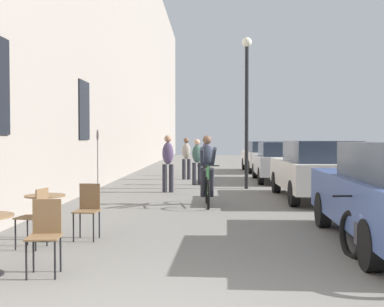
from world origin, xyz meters
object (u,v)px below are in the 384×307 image
(pedestrian_furthest, at_px, (206,154))
(parked_car_third, at_px, (279,161))
(cafe_chair_mid_toward_wall, at_px, (36,214))
(pedestrian_far, at_px, (186,156))
(parked_car_fourth, at_px, (264,156))
(pedestrian_near, at_px, (168,160))
(street_lamp, at_px, (247,93))
(parked_motorcycle, at_px, (377,239))
(parked_car_second, at_px, (316,169))
(cyclist_on_bicycle, at_px, (207,172))
(cafe_chair_mid_toward_street, at_px, (88,207))
(cafe_table_mid, at_px, (45,207))
(pedestrian_mid, at_px, (197,159))
(cafe_chair_near_toward_wall, at_px, (45,231))

(pedestrian_furthest, distance_m, parked_car_third, 3.85)
(cafe_chair_mid_toward_wall, height_order, pedestrian_far, pedestrian_far)
(parked_car_fourth, bearing_deg, cafe_chair_mid_toward_wall, -107.61)
(pedestrian_near, height_order, parked_car_fourth, pedestrian_near)
(pedestrian_far, xyz_separation_m, street_lamp, (2.12, -3.47, 2.17))
(parked_motorcycle, bearing_deg, pedestrian_furthest, 98.24)
(pedestrian_far, bearing_deg, cafe_chair_mid_toward_wall, -97.87)
(parked_car_second, relative_size, parked_motorcycle, 2.07)
(parked_car_third, bearing_deg, pedestrian_far, 166.81)
(pedestrian_near, bearing_deg, street_lamp, 24.63)
(cyclist_on_bicycle, distance_m, parked_car_third, 7.05)
(pedestrian_near, relative_size, parked_motorcycle, 0.81)
(cafe_chair_mid_toward_wall, xyz_separation_m, parked_car_second, (5.42, 5.81, 0.30))
(cyclist_on_bicycle, distance_m, pedestrian_furthest, 9.18)
(street_lamp, bearing_deg, cyclist_on_bicycle, -108.03)
(cafe_chair_mid_toward_street, height_order, parked_car_third, parked_car_third)
(street_lamp, xyz_separation_m, parked_car_second, (1.63, -2.75, -2.29))
(cafe_table_mid, relative_size, cafe_chair_mid_toward_wall, 0.81)
(cafe_chair_mid_toward_street, bearing_deg, street_lamp, 67.97)
(cafe_chair_mid_toward_street, height_order, cyclist_on_bicycle, cyclist_on_bicycle)
(pedestrian_near, height_order, pedestrian_furthest, pedestrian_near)
(parked_car_second, height_order, parked_motorcycle, parked_car_second)
(cafe_chair_mid_toward_wall, relative_size, parked_car_third, 0.21)
(parked_motorcycle, bearing_deg, pedestrian_near, 111.16)
(pedestrian_near, relative_size, street_lamp, 0.35)
(pedestrian_mid, xyz_separation_m, pedestrian_far, (-0.48, 2.24, 0.03))
(cafe_chair_near_toward_wall, height_order, cafe_chair_mid_toward_street, same)
(pedestrian_furthest, bearing_deg, cyclist_on_bicycle, -89.56)
(parked_car_third, bearing_deg, pedestrian_mid, -155.48)
(parked_car_third, bearing_deg, parked_motorcycle, -92.88)
(pedestrian_mid, xyz_separation_m, parked_car_second, (3.28, -3.97, -0.10))
(cafe_chair_mid_toward_street, bearing_deg, cyclist_on_bicycle, 64.28)
(cafe_table_mid, distance_m, pedestrian_far, 11.55)
(parked_car_fourth, bearing_deg, cafe_table_mid, -108.49)
(pedestrian_mid, relative_size, parked_motorcycle, 0.76)
(cafe_chair_near_toward_wall, relative_size, pedestrian_near, 0.51)
(cafe_table_mid, relative_size, pedestrian_near, 0.41)
(cafe_chair_mid_toward_street, distance_m, parked_motorcycle, 4.38)
(parked_car_second, relative_size, parked_car_third, 1.04)
(pedestrian_furthest, bearing_deg, cafe_chair_mid_toward_wall, -100.04)
(pedestrian_furthest, bearing_deg, parked_car_second, -69.74)
(pedestrian_furthest, height_order, parked_motorcycle, pedestrian_furthest)
(cafe_table_mid, distance_m, pedestrian_mid, 9.44)
(pedestrian_mid, bearing_deg, pedestrian_far, 102.09)
(parked_car_third, bearing_deg, pedestrian_furthest, 136.22)
(cafe_chair_mid_toward_street, xyz_separation_m, pedestrian_mid, (1.54, 9.09, 0.39))
(parked_car_fourth, bearing_deg, parked_car_second, -89.15)
(parked_motorcycle, bearing_deg, parked_car_third, 87.12)
(pedestrian_mid, height_order, parked_car_fourth, pedestrian_mid)
(cafe_chair_mid_toward_street, distance_m, cafe_chair_mid_toward_wall, 0.91)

